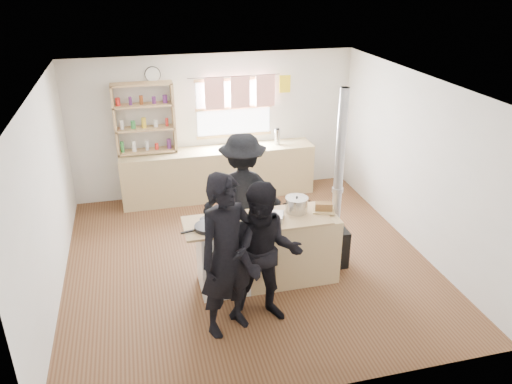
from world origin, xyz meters
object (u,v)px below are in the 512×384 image
cooking_island (268,250)px  stockpot_counter (297,205)px  skillet_greens (208,227)px  bread_board (324,208)px  person_near_right (265,255)px  person_near_left (227,256)px  stockpot_stove (231,213)px  thermos (277,137)px  roast_tray (270,216)px  flue_heater (335,223)px  person_far (243,194)px

cooking_island → stockpot_counter: (0.41, 0.09, 0.56)m
skillet_greens → stockpot_counter: bearing=8.8°
stockpot_counter → bread_board: stockpot_counter is taller
person_near_right → cooking_island: bearing=84.7°
person_near_left → skillet_greens: bearing=74.1°
stockpot_stove → stockpot_counter: stockpot_counter is taller
thermos → bread_board: 2.76m
cooking_island → skillet_greens: 0.92m
thermos → stockpot_stove: size_ratio=1.15×
stockpot_counter → stockpot_stove: bearing=179.7°
roast_tray → flue_heater: size_ratio=0.15×
stockpot_stove → bread_board: stockpot_stove is taller
flue_heater → person_far: flue_heater is taller
thermos → person_far: person_far is taller
thermos → skillet_greens: 3.33m
bread_board → flue_heater: flue_heater is taller
thermos → bread_board: bearing=-93.7°
thermos → person_far: (-1.06, -1.88, -0.15)m
stockpot_stove → flue_heater: size_ratio=0.10×
bread_board → person_near_right: size_ratio=0.19×
cooking_island → person_near_left: (-0.68, -0.81, 0.50)m
skillet_greens → stockpot_stove: size_ratio=1.63×
stockpot_counter → bread_board: 0.36m
stockpot_counter → flue_heater: bearing=6.5°
stockpot_counter → bread_board: bearing=-13.0°
cooking_island → thermos: bearing=71.4°
roast_tray → stockpot_counter: size_ratio=1.30×
stockpot_counter → person_near_left: bearing=-140.3°
roast_tray → thermos: bearing=72.0°
thermos → person_near_right: person_near_right is taller
skillet_greens → person_near_right: bearing=-50.7°
skillet_greens → person_near_right: (0.54, -0.66, -0.09)m
cooking_island → person_near_right: (-0.24, -0.74, 0.40)m
thermos → cooking_island: (-0.93, -2.77, -0.57)m
flue_heater → thermos: bearing=91.4°
roast_tray → bread_board: bread_board is taller
thermos → flue_heater: flue_heater is taller
skillet_greens → person_near_right: person_near_right is taller
roast_tray → person_near_left: bearing=-132.1°
thermos → skillet_greens: thermos is taller
roast_tray → flue_heater: bearing=11.0°
thermos → skillet_greens: size_ratio=0.70×
person_near_left → person_near_right: (0.44, 0.06, -0.09)m
thermos → person_near_left: (-1.61, -3.58, -0.08)m
stockpot_stove → stockpot_counter: 0.86m
person_near_left → roast_tray: bearing=24.4°
cooking_island → person_near_right: 0.88m
stockpot_stove → flue_heater: bearing=2.5°
roast_tray → stockpot_stove: (-0.48, 0.13, 0.05)m
person_near_left → person_far: size_ratio=1.09×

